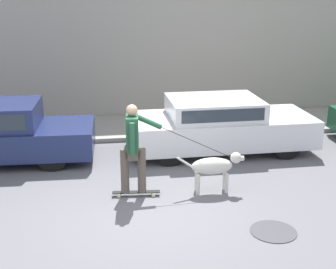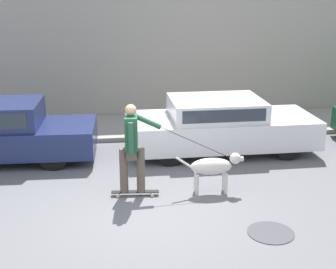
{
  "view_description": "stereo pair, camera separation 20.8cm",
  "coord_description": "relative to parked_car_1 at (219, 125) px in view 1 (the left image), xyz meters",
  "views": [
    {
      "loc": [
        -0.76,
        -7.51,
        3.83
      ],
      "look_at": [
        0.55,
        1.47,
        0.95
      ],
      "focal_mm": 50.0,
      "sensor_mm": 36.0,
      "label": 1
    },
    {
      "loc": [
        -0.56,
        -7.54,
        3.83
      ],
      "look_at": [
        0.55,
        1.47,
        0.95
      ],
      "focal_mm": 50.0,
      "sensor_mm": 36.0,
      "label": 2
    }
  ],
  "objects": [
    {
      "name": "ground_plane",
      "position": [
        -2.02,
        -2.99,
        -0.64
      ],
      "size": [
        36.0,
        36.0,
        0.0
      ],
      "primitive_type": "plane",
      "color": "slate"
    },
    {
      "name": "back_wall",
      "position": [
        -2.02,
        3.45,
        1.29
      ],
      "size": [
        32.0,
        0.3,
        3.85
      ],
      "color": "#9E998E",
      "rests_on": "ground_plane"
    },
    {
      "name": "sidewalk_curb",
      "position": [
        -2.02,
        2.13,
        -0.59
      ],
      "size": [
        30.0,
        2.32,
        0.11
      ],
      "color": "gray",
      "rests_on": "ground_plane"
    },
    {
      "name": "parked_car_1",
      "position": [
        0.0,
        0.0,
        0.0
      ],
      "size": [
        4.42,
        1.9,
        1.3
      ],
      "rotation": [
        0.0,
        0.0,
        0.01
      ],
      "color": "black",
      "rests_on": "ground_plane"
    },
    {
      "name": "dog",
      "position": [
        -0.69,
        -2.35,
        -0.11
      ],
      "size": [
        1.31,
        0.34,
        0.8
      ],
      "rotation": [
        0.0,
        0.0,
        -0.02
      ],
      "color": "beige",
      "rests_on": "ground_plane"
    },
    {
      "name": "skateboarder",
      "position": [
        -2.23,
        -2.32,
        0.38
      ],
      "size": [
        2.39,
        0.65,
        1.8
      ],
      "rotation": [
        0.0,
        0.0,
        -0.08
      ],
      "color": "beige",
      "rests_on": "ground_plane"
    },
    {
      "name": "manhole_cover",
      "position": [
        -0.09,
        -4.03,
        -0.63
      ],
      "size": [
        0.76,
        0.76,
        0.01
      ],
      "color": "#38383D",
      "rests_on": "ground_plane"
    }
  ]
}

